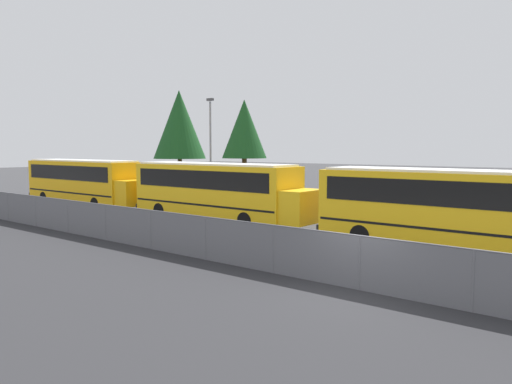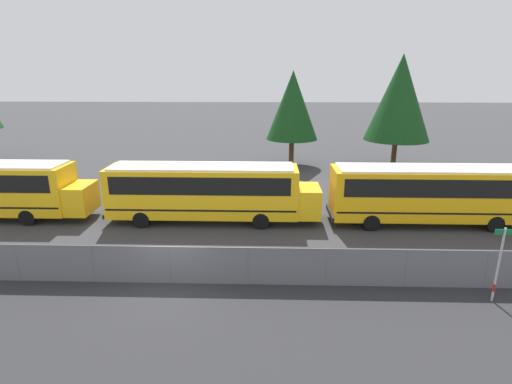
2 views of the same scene
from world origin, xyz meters
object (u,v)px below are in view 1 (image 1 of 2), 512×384
(school_bus_1, at_px, (217,187))
(tree_3, at_px, (244,129))
(light_pole, at_px, (210,144))
(school_bus_0, at_px, (84,179))
(school_bus_2, at_px, (457,204))
(tree_1, at_px, (179,125))

(school_bus_1, relative_size, tree_3, 1.41)
(light_pole, relative_size, tree_3, 0.95)
(school_bus_0, relative_size, light_pole, 1.49)
(school_bus_0, xyz_separation_m, tree_3, (2.13, 14.96, 3.88))
(school_bus_0, relative_size, school_bus_1, 1.00)
(school_bus_1, bearing_deg, tree_3, 125.38)
(light_pole, distance_m, tree_3, 6.23)
(school_bus_1, distance_m, school_bus_2, 13.01)
(school_bus_0, distance_m, tree_1, 17.67)
(school_bus_0, height_order, school_bus_1, same)
(school_bus_1, distance_m, tree_3, 18.23)
(school_bus_0, xyz_separation_m, light_pole, (3.59, 9.07, 2.48))
(school_bus_0, distance_m, tree_3, 15.60)
(school_bus_0, relative_size, tree_3, 1.41)
(school_bus_0, bearing_deg, school_bus_1, 2.02)
(school_bus_1, bearing_deg, tree_1, 142.36)
(light_pole, bearing_deg, tree_1, 148.93)
(school_bus_0, relative_size, school_bus_2, 1.00)
(tree_1, bearing_deg, school_bus_2, -25.04)
(school_bus_2, bearing_deg, light_pole, 158.16)
(school_bus_0, bearing_deg, school_bus_2, 0.69)
(school_bus_2, relative_size, light_pole, 1.49)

